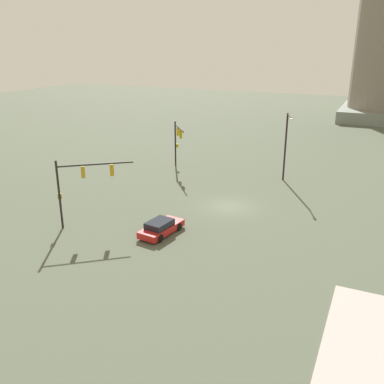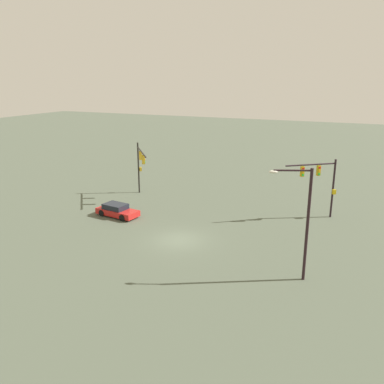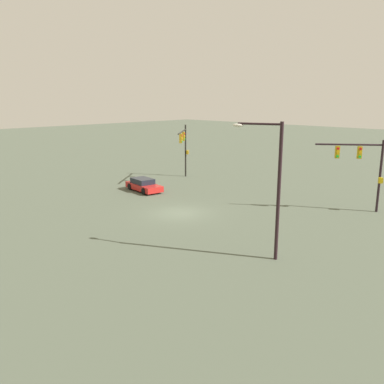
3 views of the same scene
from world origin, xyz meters
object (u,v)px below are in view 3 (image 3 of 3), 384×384
Objects in this scene: traffic_signal_near_corner at (363,162)px; sedan_car_approaching at (144,185)px; traffic_signal_opposite_side at (184,142)px; streetlamp_curved_arm at (273,180)px.

traffic_signal_near_corner is 19.64m from sedan_car_approaching.
traffic_signal_opposite_side reaches higher than traffic_signal_near_corner.
streetlamp_curved_arm reaches higher than traffic_signal_near_corner.
traffic_signal_near_corner is 0.96× the size of traffic_signal_opposite_side.
sedan_car_approaching is at bearing -27.97° from traffic_signal_opposite_side.
traffic_signal_near_corner is at bearing -110.49° from streetlamp_curved_arm.
sedan_car_approaching is at bearing -39.99° from streetlamp_curved_arm.
traffic_signal_opposite_side is at bearing 108.69° from sedan_car_approaching.
traffic_signal_opposite_side is 7.71m from sedan_car_approaching.
traffic_signal_opposite_side is 23.30m from streetlamp_curved_arm.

